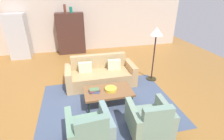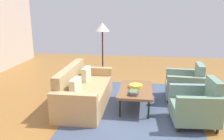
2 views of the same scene
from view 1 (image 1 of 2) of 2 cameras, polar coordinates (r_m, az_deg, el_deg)
name	(u,v)px [view 1 (image 1 of 2)]	position (r m, az deg, el deg)	size (l,w,h in m)	color
ground_plane	(99,99)	(4.69, -4.48, -9.86)	(11.63, 11.63, 0.00)	olive
wall_back	(83,20)	(8.30, -9.89, 16.12)	(9.69, 0.12, 2.80)	beige
area_rug	(108,103)	(4.53, -1.35, -11.15)	(3.40, 2.60, 0.01)	#44526D
couch	(100,75)	(5.33, -3.94, -1.53)	(2.10, 0.91, 0.86)	tan
coffee_table	(108,92)	(4.26, -1.26, -7.36)	(1.20, 0.70, 0.43)	black
armchair_left	(90,132)	(3.33, -7.42, -20.01)	(0.85, 0.85, 0.88)	#2E2A11
armchair_right	(150,121)	(3.58, 12.72, -16.56)	(0.84, 0.84, 0.88)	#2D2722
fruit_bowl	(111,89)	(4.24, -0.41, -6.44)	(0.29, 0.29, 0.07)	gold
book_stack	(94,90)	(4.21, -5.95, -6.85)	(0.30, 0.23, 0.07)	#3C528F
cabinet	(71,34)	(8.04, -13.65, 11.85)	(1.20, 0.51, 1.80)	#432720
vase_tall	(65,9)	(7.87, -15.64, 19.30)	(0.11, 0.11, 0.34)	brown
vase_round	(71,10)	(7.87, -13.68, 19.13)	(0.13, 0.13, 0.24)	#147B5E
refrigerator	(18,36)	(8.23, -28.98, 9.90)	(0.80, 0.73, 1.85)	#B7BABF
floor_lamp	(156,36)	(5.28, 14.60, 10.89)	(0.40, 0.40, 1.72)	black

